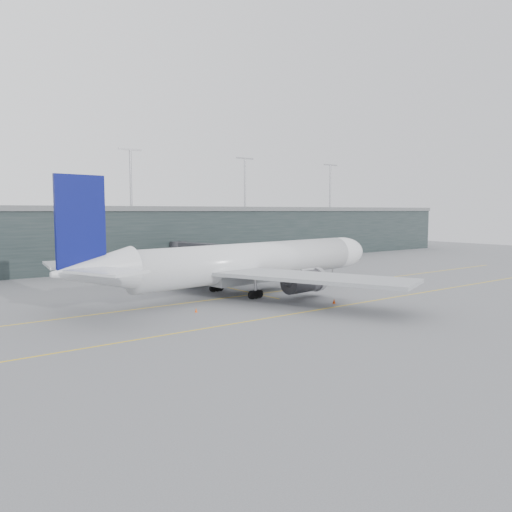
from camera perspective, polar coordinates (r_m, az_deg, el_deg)
ground at (r=85.16m, az=-4.23°, el=-4.34°), size 320.00×320.00×0.00m
taxiline_a at (r=81.87m, az=-2.70°, el=-4.71°), size 160.00×0.25×0.02m
taxiline_b at (r=69.48m, az=4.81°, el=-6.52°), size 160.00×0.25×0.02m
taxiline_lead_main at (r=104.67m, az=-7.87°, el=-2.58°), size 0.25×60.00×0.02m
terminal at (r=136.57m, az=-17.57°, el=2.24°), size 240.00×36.00×29.00m
main_aircraft at (r=85.81m, az=-0.58°, el=-0.72°), size 66.75×62.30×18.72m
jet_bridge at (r=115.11m, az=-2.77°, el=0.60°), size 14.02×42.88×6.51m
gse_cart at (r=95.91m, az=13.41°, el=-2.88°), size 2.52×1.94×1.52m
baggage_dolly at (r=100.08m, az=16.85°, el=-3.02°), size 2.89×2.35×0.28m
uld_a at (r=92.14m, az=-10.57°, el=-3.08°), size 2.28×1.96×1.84m
uld_b at (r=94.10m, az=-9.77°, el=-2.86°), size 2.25×1.85×1.95m
uld_c at (r=93.18m, az=-7.25°, el=-2.92°), size 2.17×1.76×1.92m
cone_nose at (r=102.19m, az=12.62°, el=-2.64°), size 0.47×0.47×0.75m
cone_wing_stbd at (r=77.00m, az=8.92°, el=-5.13°), size 0.47×0.47×0.75m
cone_wing_port at (r=99.08m, az=-3.19°, el=-2.79°), size 0.42×0.42×0.66m
cone_tail at (r=70.22m, az=-6.86°, el=-6.16°), size 0.39×0.39×0.62m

